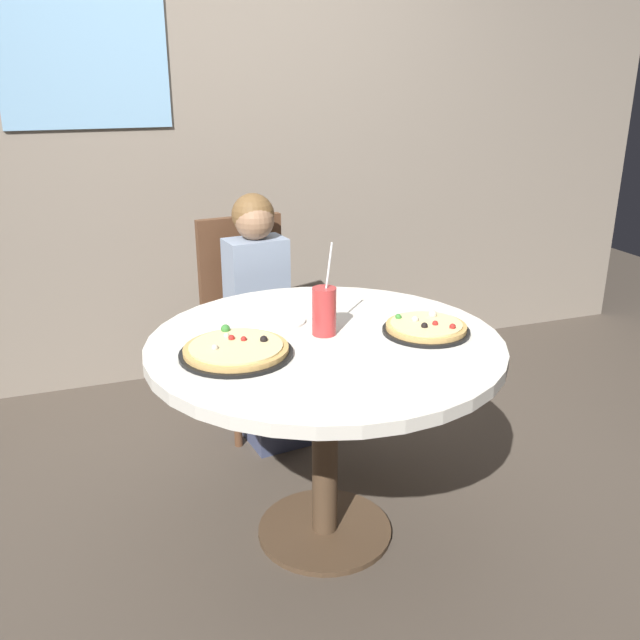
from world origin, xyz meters
name	(u,v)px	position (x,y,z in m)	size (l,w,h in m)	color
ground_plane	(325,532)	(0.00, 0.00, 0.00)	(8.00, 8.00, 0.00)	#4C4238
wall_with_window	(212,96)	(0.00, 1.62, 1.45)	(5.20, 0.14, 2.90)	gray
dining_table	(325,369)	(0.00, 0.00, 0.65)	(1.16, 1.16, 0.75)	silver
chair_wooden	(249,310)	(-0.01, 0.98, 0.53)	(0.45, 0.45, 0.95)	brown
diner_child	(264,332)	(0.01, 0.80, 0.48)	(0.29, 0.42, 1.08)	#3F4766
pizza_veggie	(236,350)	(-0.30, -0.03, 0.77)	(0.35, 0.35, 0.05)	black
pizza_cheese	(426,328)	(0.34, -0.06, 0.77)	(0.29, 0.29, 0.05)	black
soda_cup	(324,311)	(0.01, 0.05, 0.83)	(0.08, 0.08, 0.31)	#B73333
plate_small	(280,321)	(-0.09, 0.21, 0.76)	(0.18, 0.18, 0.01)	white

